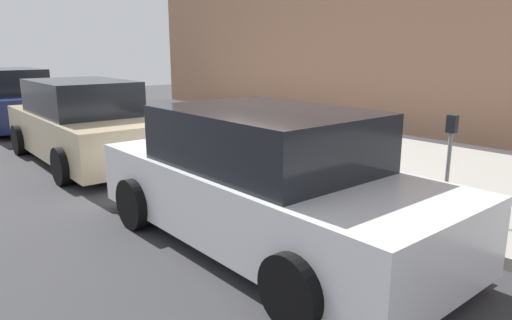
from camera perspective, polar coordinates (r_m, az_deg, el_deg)
The scene contains 14 objects.
ground_plane at distance 8.34m, azimuth -4.10°, elevation -1.97°, with size 40.00×40.00×0.00m, color #333335.
sidewalk_curb at distance 9.97m, azimuth 7.48°, elevation 0.91°, with size 18.00×5.00×0.14m, color #9E9B93.
suitcase_red_0 at distance 6.67m, azimuth 14.12°, elevation -2.03°, with size 0.47×0.23×0.73m.
suitcase_olive_1 at distance 7.05m, azimuth 11.04°, elevation -0.97°, with size 0.37×0.27×0.90m.
suitcase_navy_2 at distance 7.36m, azimuth 7.57°, elevation 0.01°, with size 0.50×0.23×1.05m.
suitcase_teal_3 at distance 7.69m, azimuth 4.14°, elevation 0.20°, with size 0.36×0.23×0.92m.
suitcase_silver_4 at distance 8.12m, azimuth 1.92°, elevation 0.74°, with size 0.46×0.21×0.79m.
suitcase_black_5 at distance 8.50m, azimuth -1.02°, elevation 1.87°, with size 0.46×0.25×1.04m.
fire_hydrant at distance 9.31m, azimuth -5.06°, elevation 3.02°, with size 0.39×0.21×0.76m.
bollard_post at distance 9.81m, azimuth -8.28°, elevation 3.88°, with size 0.15×0.15×0.93m, color #333338.
parking_meter at distance 6.35m, azimuth 22.54°, elevation 1.12°, with size 0.12×0.09×1.27m.
parked_car_white_0 at distance 5.28m, azimuth 1.04°, elevation -2.74°, with size 4.57×2.10×1.57m.
parked_car_beige_1 at distance 9.90m, azimuth -20.37°, elevation 4.14°, with size 4.80×2.09×1.61m.
parked_car_navy_2 at distance 15.16m, azimuth -27.86°, elevation 6.45°, with size 4.79×2.07×1.67m.
Camera 1 is at (-6.47, 4.79, 2.20)m, focal length 32.79 mm.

